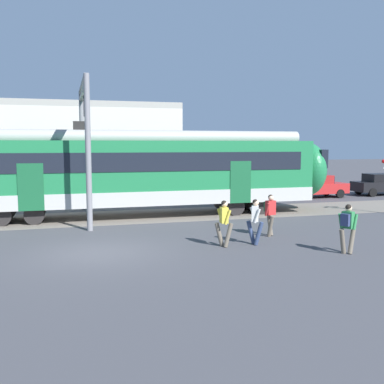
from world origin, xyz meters
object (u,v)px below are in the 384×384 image
object	(u,v)px
pedestrian_green	(347,224)
parked_car_black	(380,184)
pedestrian_red	(270,211)
parked_car_red	(317,186)
pedestrian_white	(255,218)
pedestrian_yellow	(224,220)

from	to	relation	value
pedestrian_green	parked_car_black	xyz separation A→B (m)	(12.81, 14.48, -0.21)
pedestrian_red	parked_car_red	distance (m)	14.15
pedestrian_red	pedestrian_green	distance (m)	3.57
parked_car_red	parked_car_black	bearing A→B (deg)	0.93
pedestrian_white	pedestrian_green	xyz separation A→B (m)	(2.38, -2.11, 0.03)
pedestrian_white	parked_car_black	bearing A→B (deg)	39.17
pedestrian_white	pedestrian_green	world-z (taller)	same
pedestrian_red	parked_car_black	distance (m)	17.88
parked_car_red	pedestrian_yellow	bearing A→B (deg)	-132.40
pedestrian_yellow	pedestrian_green	xyz separation A→B (m)	(3.58, -2.09, 0.03)
pedestrian_yellow	pedestrian_white	xyz separation A→B (m)	(1.20, 0.02, 0.00)
pedestrian_white	parked_car_black	xyz separation A→B (m)	(15.19, 12.37, -0.18)
pedestrian_green	pedestrian_red	bearing A→B (deg)	109.40
pedestrian_yellow	parked_car_red	distance (m)	16.67
pedestrian_green	parked_car_black	distance (m)	19.34
parked_car_red	pedestrian_green	bearing A→B (deg)	-118.02
parked_car_red	parked_car_black	distance (m)	5.15
pedestrian_white	pedestrian_yellow	bearing A→B (deg)	-179.09
pedestrian_red	parked_car_red	world-z (taller)	pedestrian_red
pedestrian_red	pedestrian_green	xyz separation A→B (m)	(1.18, -3.36, 0.00)
pedestrian_yellow	pedestrian_white	bearing A→B (deg)	0.91
pedestrian_red	pedestrian_green	bearing A→B (deg)	-70.60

